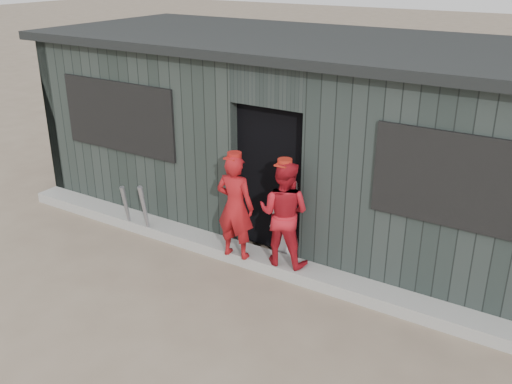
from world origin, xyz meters
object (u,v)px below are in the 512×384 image
Objects in this scene: player_grey_back at (291,217)px; dugout at (320,135)px; bat_left at (127,209)px; bat_mid at (145,212)px; bat_right at (145,212)px; player_red_left at (235,207)px; player_red_right at (284,213)px.

dugout reaches higher than player_grey_back.
player_grey_back is (2.32, 0.57, 0.22)m from bat_left.
bat_mid is (0.38, -0.03, 0.06)m from bat_left.
player_grey_back is (1.94, 0.60, 0.16)m from bat_mid.
bat_mid is 0.12m from bat_right.
bat_mid is at bearing -4.93° from player_red_left.
bat_mid is 0.61× the size of player_red_left.
player_grey_back is at bearing -81.95° from player_red_right.
bat_left is 2.49m from player_red_right.
bat_left is 0.86× the size of bat_mid.
player_red_left reaches higher than bat_right.
player_red_right is (2.44, 0.17, 0.46)m from bat_left.
player_grey_back is at bearing 14.55° from bat_right.
player_red_right is 1.16× the size of player_grey_back.
bat_left is at bearing -4.14° from player_red_right.
player_red_right is (2.13, 0.13, 0.46)m from bat_right.
dugout is at bearing 42.15° from bat_left.
player_grey_back reaches higher than bat_left.
player_red_left is at bearing -96.13° from dugout.
player_grey_back is at bearing 13.69° from bat_left.
bat_mid is at bearing -9.10° from player_grey_back.
bat_mid is 2.11m from player_red_right.
player_grey_back reaches higher than bat_mid.
player_red_right is 0.48m from player_grey_back.
player_red_left is at bearing -0.04° from bat_left.
player_red_right is at bearing 5.57° from bat_mid.
bat_right is at bearing 7.87° from bat_left.
player_red_left is 1.18× the size of player_grey_back.
player_grey_back is at bearing 17.11° from bat_mid.
player_grey_back is (-0.12, 0.40, -0.24)m from player_red_right.
player_red_left is (1.55, -0.04, 0.47)m from bat_right.
player_red_left reaches higher than player_red_right.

